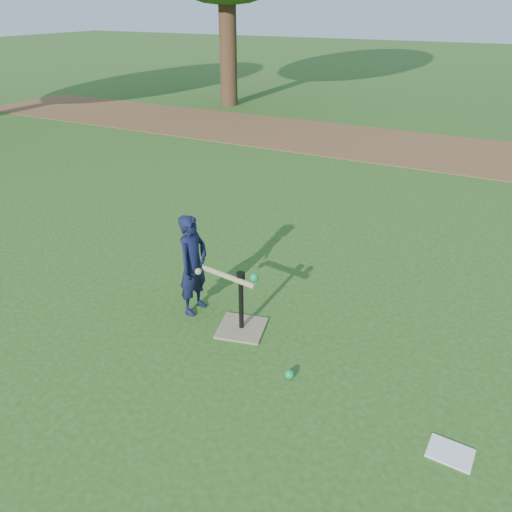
% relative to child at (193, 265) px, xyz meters
% --- Properties ---
extents(ground, '(80.00, 80.00, 0.00)m').
position_rel_child_xyz_m(ground, '(0.63, -0.14, -0.51)').
color(ground, '#285116').
rests_on(ground, ground).
extents(dirt_strip, '(24.00, 3.00, 0.01)m').
position_rel_child_xyz_m(dirt_strip, '(0.63, 7.36, -0.51)').
color(dirt_strip, brown).
rests_on(dirt_strip, ground).
extents(child, '(0.25, 0.38, 1.03)m').
position_rel_child_xyz_m(child, '(0.00, 0.00, 0.00)').
color(child, black).
rests_on(child, ground).
extents(wiffle_ball_ground, '(0.08, 0.08, 0.08)m').
position_rel_child_xyz_m(wiffle_ball_ground, '(1.27, -0.51, -0.47)').
color(wiffle_ball_ground, '#0D9747').
rests_on(wiffle_ball_ground, ground).
extents(clipboard, '(0.31, 0.25, 0.01)m').
position_rel_child_xyz_m(clipboard, '(2.58, -0.70, -0.51)').
color(clipboard, white).
rests_on(clipboard, ground).
extents(batting_tee, '(0.52, 0.52, 0.61)m').
position_rel_child_xyz_m(batting_tee, '(0.58, -0.08, -0.40)').
color(batting_tee, '#8E7E5A').
rests_on(batting_tee, ground).
extents(swing_action, '(0.63, 0.17, 0.10)m').
position_rel_child_xyz_m(swing_action, '(0.48, -0.10, 0.04)').
color(swing_action, tan).
rests_on(swing_action, ground).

